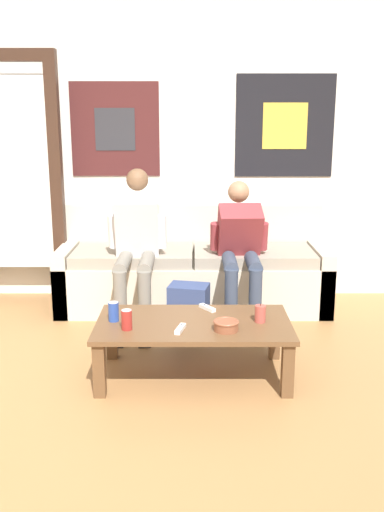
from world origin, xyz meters
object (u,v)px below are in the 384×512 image
backpack (187,313)px  game_controller_near_right (179,329)px  couch (192,273)px  drink_can_red (125,320)px  drink_can_blue (112,312)px  person_seated_teen (239,247)px  pillar_candle (259,314)px  game_controller_near_left (206,308)px  ceramic_bowl (225,325)px  coffee_table (192,330)px  person_seated_adult (135,242)px

backpack → game_controller_near_right: size_ratio=2.75×
couch → drink_can_red: (-0.41, -1.52, 0.13)m
drink_can_blue → person_seated_teen: bearing=48.9°
backpack → pillar_candle: pillar_candle is taller
drink_can_red → game_controller_near_right: (0.32, -0.02, -0.05)m
game_controller_near_left → ceramic_bowl: bearing=-74.6°
coffee_table → game_controller_near_right: 0.18m
coffee_table → ceramic_bowl: 0.26m
person_seated_teen → drink_can_red: person_seated_teen is taller
drink_can_blue → game_controller_near_left: (0.59, 0.21, -0.05)m
drink_can_blue → couch: bearing=69.8°
game_controller_near_left → coffee_table: bearing=-112.1°
backpack → game_controller_near_left: bearing=-73.1°
backpack → ceramic_bowl: ceramic_bowl is taller
ceramic_bowl → game_controller_near_left: (-0.10, 0.38, -0.02)m
pillar_candle → couch: bearing=106.7°
ceramic_bowl → drink_can_blue: 0.72m
coffee_table → drink_can_red: 0.44m
coffee_table → game_controller_near_right: game_controller_near_right is taller
pillar_candle → drink_can_red: (-0.82, -0.13, 0.01)m
drink_can_red → game_controller_near_left: 0.62m
couch → ceramic_bowl: couch is taller
person_seated_teen → drink_can_red: bearing=-124.0°
person_seated_adult → drink_can_red: bearing=-87.7°
backpack → coffee_table: bearing=-86.9°
couch → ceramic_bowl: (0.19, -1.53, 0.11)m
coffee_table → game_controller_near_left: 0.26m
pillar_candle → game_controller_near_right: size_ratio=0.81×
pillar_candle → drink_can_blue: bearing=178.9°
person_seated_teen → game_controller_near_right: bearing=-111.1°
pillar_candle → person_seated_adult: bearing=131.0°
couch → game_controller_near_left: (0.09, -1.16, 0.08)m
person_seated_adult → drink_can_blue: (-0.05, -0.98, -0.23)m
coffee_table → game_controller_near_right: bearing=-117.6°
drink_can_red → game_controller_near_right: drink_can_red is taller
person_seated_teen → pillar_candle: bearing=-87.5°
couch → pillar_candle: bearing=-73.3°
coffee_table → person_seated_teen: bearing=69.9°
couch → drink_can_red: 1.58m
person_seated_adult → game_controller_near_left: person_seated_adult is taller
ceramic_bowl → drink_can_blue: (-0.70, 0.16, 0.03)m
ceramic_bowl → drink_can_red: size_ratio=1.27×
person_seated_adult → drink_can_blue: size_ratio=9.76×
couch → pillar_candle: size_ratio=19.08×
game_controller_near_left → pillar_candle: bearing=-35.5°
ceramic_bowl → game_controller_near_left: 0.39m
ceramic_bowl → game_controller_near_right: 0.28m
person_seated_teen → drink_can_blue: size_ratio=8.89×
couch → person_seated_teen: size_ratio=2.07×
coffee_table → person_seated_adult: bearing=114.3°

